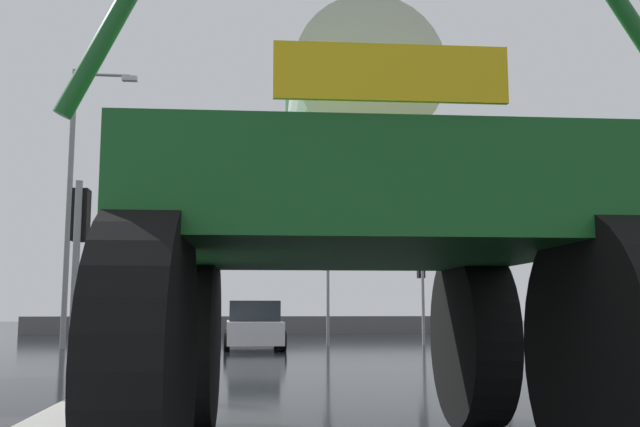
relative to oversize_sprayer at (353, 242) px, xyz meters
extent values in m
plane|color=black|center=(0.71, 11.39, -1.84)|extent=(120.00, 120.00, 0.00)
cylinder|color=black|center=(-1.45, 1.64, -0.88)|extent=(0.52, 1.91, 1.90)
cylinder|color=black|center=(1.53, 1.56, -0.88)|extent=(0.52, 1.91, 1.90)
cylinder|color=black|center=(-1.53, -1.52, -0.88)|extent=(0.52, 1.91, 1.90)
cylinder|color=black|center=(1.45, -1.60, -0.88)|extent=(0.52, 1.91, 1.90)
cube|color=#195B23|center=(0.00, 0.02, 0.23)|extent=(3.59, 3.95, 0.76)
cube|color=#154E1E|center=(0.01, 0.41, 1.11)|extent=(1.15, 1.41, 1.00)
cylinder|color=silver|center=(-0.01, -0.53, 1.18)|extent=(1.17, 1.21, 1.13)
cube|color=yellow|center=(-0.05, -1.94, 0.86)|extent=(1.45, 0.08, 0.36)
cube|color=silver|center=(-0.59, 17.36, -1.31)|extent=(1.80, 4.14, 0.70)
cube|color=#23282D|center=(-0.58, 17.21, -0.64)|extent=(1.61, 2.14, 0.64)
cylinder|color=black|center=(-1.47, 18.69, -1.54)|extent=(0.19, 0.60, 0.60)
cylinder|color=black|center=(0.23, 18.73, -1.54)|extent=(0.19, 0.60, 0.60)
cylinder|color=black|center=(-1.41, 15.99, -1.54)|extent=(0.19, 0.60, 0.60)
cylinder|color=black|center=(0.29, 16.03, -1.54)|extent=(0.19, 0.60, 0.60)
cylinder|color=gray|center=(-3.53, 5.37, -0.20)|extent=(0.11, 0.11, 3.26)
cube|color=black|center=(-3.53, 5.59, 0.91)|extent=(0.24, 0.32, 0.84)
sphere|color=#390503|center=(-3.53, 5.78, 1.18)|extent=(0.17, 0.17, 0.17)
sphere|color=orange|center=(-3.53, 5.78, 0.91)|extent=(0.17, 0.17, 0.17)
sphere|color=black|center=(-3.53, 5.78, 0.64)|extent=(0.17, 0.17, 0.17)
cylinder|color=gray|center=(3.95, 5.37, -0.16)|extent=(0.11, 0.11, 3.35)
cube|color=black|center=(3.95, 5.59, 0.99)|extent=(0.24, 0.32, 0.84)
sphere|color=#390503|center=(3.95, 5.78, 1.26)|extent=(0.17, 0.17, 0.17)
sphere|color=orange|center=(3.95, 5.78, 0.99)|extent=(0.17, 0.17, 0.17)
sphere|color=black|center=(3.95, 5.78, 0.72)|extent=(0.17, 0.17, 0.17)
cylinder|color=gray|center=(5.44, 19.14, -0.18)|extent=(0.11, 0.11, 3.31)
cube|color=black|center=(5.44, 19.35, 0.95)|extent=(0.24, 0.32, 0.84)
sphere|color=#390503|center=(5.44, 19.54, 1.22)|extent=(0.17, 0.17, 0.17)
sphere|color=orange|center=(5.44, 19.54, 0.95)|extent=(0.17, 0.17, 0.17)
sphere|color=black|center=(5.44, 19.54, 0.68)|extent=(0.17, 0.17, 0.17)
cylinder|color=gray|center=(2.03, 19.14, -0.05)|extent=(0.11, 0.11, 3.57)
cube|color=black|center=(2.03, 19.35, 1.21)|extent=(0.24, 0.32, 0.84)
sphere|color=#390503|center=(2.03, 19.54, 1.48)|extent=(0.17, 0.17, 0.17)
sphere|color=orange|center=(2.03, 19.54, 1.21)|extent=(0.17, 0.17, 0.17)
sphere|color=black|center=(2.03, 19.54, 0.94)|extent=(0.17, 0.17, 0.17)
cylinder|color=gray|center=(-6.69, 18.07, 2.81)|extent=(0.18, 0.18, 9.28)
cylinder|color=gray|center=(-5.78, 18.07, 7.30)|extent=(1.81, 0.10, 0.10)
cube|color=silver|center=(-4.88, 18.07, 7.20)|extent=(0.50, 0.24, 0.16)
cylinder|color=gray|center=(8.55, 19.40, 1.79)|extent=(0.18, 0.18, 7.26)
cylinder|color=gray|center=(9.33, 19.40, 5.27)|extent=(1.55, 0.10, 0.10)
cube|color=silver|center=(10.10, 19.40, 5.17)|extent=(0.50, 0.24, 0.16)
cylinder|color=#473828|center=(10.15, 15.61, 0.01)|extent=(0.25, 0.25, 3.69)
ellipsoid|color=brown|center=(10.15, 15.61, 3.23)|extent=(3.93, 3.93, 3.34)
cube|color=#59595B|center=(0.71, 30.96, -1.39)|extent=(25.14, 0.24, 0.90)
camera|label=1|loc=(-0.94, -6.14, -0.58)|focal=40.46mm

